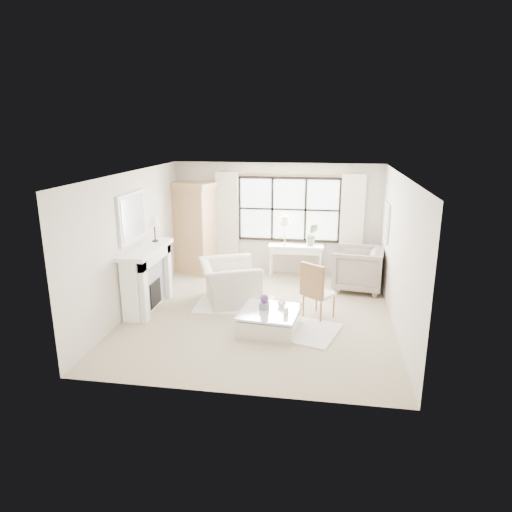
% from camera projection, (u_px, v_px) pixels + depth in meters
% --- Properties ---
extents(floor, '(5.50, 5.50, 0.00)m').
position_uv_depth(floor, '(259.00, 315.00, 8.84)').
color(floor, tan).
rests_on(floor, ground).
extents(ceiling, '(5.50, 5.50, 0.00)m').
position_uv_depth(ceiling, '(260.00, 174.00, 8.10)').
color(ceiling, white).
rests_on(ceiling, ground).
extents(wall_back, '(5.00, 0.00, 5.00)m').
position_uv_depth(wall_back, '(276.00, 219.00, 11.08)').
color(wall_back, beige).
rests_on(wall_back, ground).
extents(wall_front, '(5.00, 0.00, 5.00)m').
position_uv_depth(wall_front, '(228.00, 301.00, 5.86)').
color(wall_front, beige).
rests_on(wall_front, ground).
extents(wall_left, '(0.00, 5.50, 5.50)m').
position_uv_depth(wall_left, '(132.00, 242.00, 8.85)').
color(wall_left, beige).
rests_on(wall_left, ground).
extents(wall_right, '(0.00, 5.50, 5.50)m').
position_uv_depth(wall_right, '(399.00, 253.00, 8.09)').
color(wall_right, beige).
rests_on(wall_right, ground).
extents(window_pane, '(2.40, 0.02, 1.50)m').
position_uv_depth(window_pane, '(289.00, 209.00, 10.95)').
color(window_pane, silver).
rests_on(window_pane, wall_back).
extents(window_frame, '(2.50, 0.04, 1.50)m').
position_uv_depth(window_frame, '(289.00, 209.00, 10.94)').
color(window_frame, black).
rests_on(window_frame, wall_back).
extents(curtain_rod, '(3.30, 0.04, 0.04)m').
position_uv_depth(curtain_rod, '(289.00, 173.00, 10.66)').
color(curtain_rod, '#B6943F').
rests_on(curtain_rod, wall_back).
extents(curtain_left, '(0.55, 0.10, 2.47)m').
position_uv_depth(curtain_left, '(227.00, 223.00, 11.20)').
color(curtain_left, beige).
rests_on(curtain_left, ground).
extents(curtain_right, '(0.55, 0.10, 2.47)m').
position_uv_depth(curtain_right, '(352.00, 227.00, 10.75)').
color(curtain_right, white).
rests_on(curtain_right, ground).
extents(fireplace, '(0.58, 1.66, 1.26)m').
position_uv_depth(fireplace, '(146.00, 277.00, 9.00)').
color(fireplace, white).
rests_on(fireplace, ground).
extents(mirror_frame, '(0.05, 1.15, 0.95)m').
position_uv_depth(mirror_frame, '(132.00, 217.00, 8.71)').
color(mirror_frame, white).
rests_on(mirror_frame, wall_left).
extents(mirror_glass, '(0.02, 1.00, 0.80)m').
position_uv_depth(mirror_glass, '(133.00, 218.00, 8.70)').
color(mirror_glass, silver).
rests_on(mirror_glass, wall_left).
extents(art_frame, '(0.04, 0.62, 0.82)m').
position_uv_depth(art_frame, '(387.00, 223.00, 9.66)').
color(art_frame, silver).
rests_on(art_frame, wall_right).
extents(art_canvas, '(0.01, 0.52, 0.72)m').
position_uv_depth(art_canvas, '(386.00, 223.00, 9.66)').
color(art_canvas, beige).
rests_on(art_canvas, wall_right).
extents(mantel_lamp, '(0.22, 0.22, 0.51)m').
position_uv_depth(mantel_lamp, '(154.00, 223.00, 9.17)').
color(mantel_lamp, black).
rests_on(mantel_lamp, fireplace).
extents(armoire, '(1.29, 1.05, 2.24)m').
position_uv_depth(armoire, '(193.00, 227.00, 11.20)').
color(armoire, tan).
rests_on(armoire, floor).
extents(console_table, '(1.31, 0.49, 0.80)m').
position_uv_depth(console_table, '(296.00, 261.00, 10.96)').
color(console_table, white).
rests_on(console_table, floor).
extents(console_lamp, '(0.28, 0.28, 0.69)m').
position_uv_depth(console_lamp, '(285.00, 222.00, 10.74)').
color(console_lamp, '#B4933E').
rests_on(console_lamp, console_table).
extents(orchid_plant, '(0.29, 0.24, 0.53)m').
position_uv_depth(orchid_plant, '(312.00, 234.00, 10.74)').
color(orchid_plant, '#5D764F').
rests_on(orchid_plant, console_table).
extents(side_table, '(0.40, 0.40, 0.51)m').
position_uv_depth(side_table, '(255.00, 280.00, 9.83)').
color(side_table, white).
rests_on(side_table, floor).
extents(rug_left, '(1.61, 1.18, 0.03)m').
position_uv_depth(rug_left, '(235.00, 304.00, 9.32)').
color(rug_left, white).
rests_on(rug_left, floor).
extents(rug_right, '(1.73, 1.49, 0.03)m').
position_uv_depth(rug_right, '(295.00, 329.00, 8.18)').
color(rug_right, white).
rests_on(rug_right, floor).
extents(club_armchair, '(1.53, 1.62, 0.84)m').
position_uv_depth(club_armchair, '(229.00, 282.00, 9.40)').
color(club_armchair, beige).
rests_on(club_armchair, floor).
extents(wingback_chair, '(1.20, 1.18, 0.96)m').
position_uv_depth(wingback_chair, '(358.00, 269.00, 10.10)').
color(wingback_chair, gray).
rests_on(wingback_chair, floor).
extents(french_chair, '(0.67, 0.68, 1.08)m').
position_uv_depth(french_chair, '(318.00, 302.00, 8.64)').
color(french_chair, '#9A7040').
rests_on(french_chair, floor).
extents(coffee_table, '(1.10, 1.10, 0.38)m').
position_uv_depth(coffee_table, '(269.00, 321.00, 8.10)').
color(coffee_table, silver).
rests_on(coffee_table, floor).
extents(planter_box, '(0.16, 0.16, 0.12)m').
position_uv_depth(planter_box, '(264.00, 306.00, 8.10)').
color(planter_box, slate).
rests_on(planter_box, coffee_table).
extents(planter_flowers, '(0.15, 0.15, 0.15)m').
position_uv_depth(planter_flowers, '(264.00, 299.00, 8.07)').
color(planter_flowers, '#583078').
rests_on(planter_flowers, planter_box).
extents(pillar_candle, '(0.09, 0.09, 0.12)m').
position_uv_depth(pillar_candle, '(286.00, 311.00, 7.86)').
color(pillar_candle, white).
rests_on(pillar_candle, coffee_table).
extents(coffee_vase, '(0.16, 0.16, 0.15)m').
position_uv_depth(coffee_vase, '(282.00, 302.00, 8.22)').
color(coffee_vase, white).
rests_on(coffee_vase, coffee_table).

